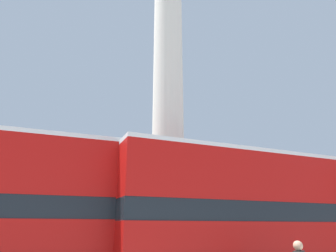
# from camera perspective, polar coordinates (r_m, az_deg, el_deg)

# --- Properties ---
(monument_column) EXTENTS (4.59, 4.59, 24.55)m
(monument_column) POSITION_cam_1_polar(r_m,az_deg,el_deg) (17.03, 0.00, 7.34)
(monument_column) COLOR beige
(monument_column) RESTS_ON ground_plane
(bus_b) EXTENTS (11.42, 3.49, 4.17)m
(bus_b) POSITION_cam_1_polar(r_m,az_deg,el_deg) (11.11, 20.25, -15.50)
(bus_b) COLOR #A80F0C
(bus_b) RESTS_ON ground_plane
(equestrian_statue) EXTENTS (4.65, 4.11, 6.22)m
(equestrian_statue) POSITION_cam_1_polar(r_m,az_deg,el_deg) (23.66, 18.39, -18.29)
(equestrian_statue) COLOR beige
(equestrian_statue) RESTS_ON ground_plane
(street_lamp) EXTENTS (0.36, 0.36, 5.17)m
(street_lamp) POSITION_cam_1_polar(r_m,az_deg,el_deg) (14.34, 17.25, -15.07)
(street_lamp) COLOR black
(street_lamp) RESTS_ON ground_plane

